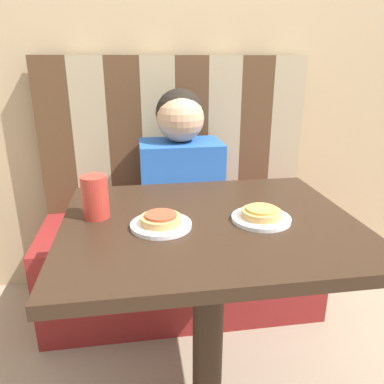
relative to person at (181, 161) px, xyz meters
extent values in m
cube|color=tan|center=(0.00, 0.32, 0.53)|extent=(7.00, 0.05, 2.60)
cube|color=maroon|center=(0.00, 0.00, -0.54)|extent=(1.33, 0.54, 0.46)
cube|color=#4C331E|center=(-0.58, 0.23, 0.08)|extent=(0.17, 0.07, 0.77)
cube|color=tan|center=(-0.42, 0.23, 0.08)|extent=(0.17, 0.07, 0.77)
cube|color=#4C331E|center=(-0.25, 0.23, 0.08)|extent=(0.17, 0.07, 0.77)
cube|color=tan|center=(-0.08, 0.23, 0.08)|extent=(0.17, 0.07, 0.77)
cube|color=#4C331E|center=(0.08, 0.23, 0.08)|extent=(0.17, 0.07, 0.77)
cube|color=tan|center=(0.25, 0.23, 0.08)|extent=(0.17, 0.07, 0.77)
cube|color=#4C331E|center=(0.42, 0.23, 0.08)|extent=(0.17, 0.07, 0.77)
cube|color=tan|center=(0.58, 0.23, 0.08)|extent=(0.17, 0.07, 0.77)
cube|color=black|center=(0.00, -0.69, -0.01)|extent=(0.85, 0.70, 0.03)
cylinder|color=black|center=(0.00, -0.69, -0.40)|extent=(0.10, 0.10, 0.73)
cube|color=#2356B2|center=(0.00, 0.00, -0.11)|extent=(0.37, 0.26, 0.40)
sphere|color=tan|center=(0.00, 0.00, 0.20)|extent=(0.21, 0.21, 0.21)
sphere|color=black|center=(0.00, 0.02, 0.22)|extent=(0.22, 0.22, 0.22)
cylinder|color=white|center=(-0.14, -0.72, 0.01)|extent=(0.17, 0.17, 0.01)
cylinder|color=white|center=(0.14, -0.72, 0.01)|extent=(0.17, 0.17, 0.01)
cylinder|color=tan|center=(-0.14, -0.72, 0.03)|extent=(0.11, 0.11, 0.02)
cylinder|color=#AD472D|center=(-0.14, -0.72, 0.04)|extent=(0.09, 0.09, 0.01)
cylinder|color=tan|center=(0.14, -0.72, 0.03)|extent=(0.11, 0.11, 0.02)
cylinder|color=gold|center=(0.14, -0.72, 0.04)|extent=(0.09, 0.09, 0.01)
cylinder|color=#B23328|center=(-0.33, -0.62, 0.07)|extent=(0.08, 0.08, 0.13)
camera|label=1|loc=(-0.20, -1.67, 0.44)|focal=35.00mm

